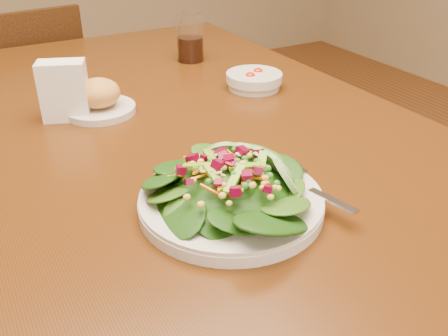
% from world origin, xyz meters
% --- Properties ---
extents(dining_table, '(0.90, 1.40, 0.75)m').
position_xyz_m(dining_table, '(0.00, 0.00, 0.65)').
color(dining_table, '#44230B').
rests_on(dining_table, ground_plane).
extents(chair_far, '(0.43, 0.44, 0.84)m').
position_xyz_m(chair_far, '(-0.16, 0.86, 0.44)').
color(chair_far, '#37200C').
rests_on(chair_far, ground_plane).
extents(salad_plate, '(0.27, 0.26, 0.08)m').
position_xyz_m(salad_plate, '(-0.04, -0.32, 0.78)').
color(salad_plate, silver).
rests_on(salad_plate, dining_table).
extents(bread_plate, '(0.14, 0.14, 0.07)m').
position_xyz_m(bread_plate, '(-0.11, 0.11, 0.78)').
color(bread_plate, silver).
rests_on(bread_plate, dining_table).
extents(tomato_bowl, '(0.13, 0.13, 0.04)m').
position_xyz_m(tomato_bowl, '(0.24, 0.08, 0.77)').
color(tomato_bowl, silver).
rests_on(tomato_bowl, dining_table).
extents(drinking_glass, '(0.07, 0.07, 0.12)m').
position_xyz_m(drinking_glass, '(0.21, 0.33, 0.80)').
color(drinking_glass, silver).
rests_on(drinking_glass, dining_table).
extents(napkin_holder, '(0.10, 0.08, 0.12)m').
position_xyz_m(napkin_holder, '(-0.17, 0.11, 0.81)').
color(napkin_holder, white).
rests_on(napkin_holder, dining_table).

